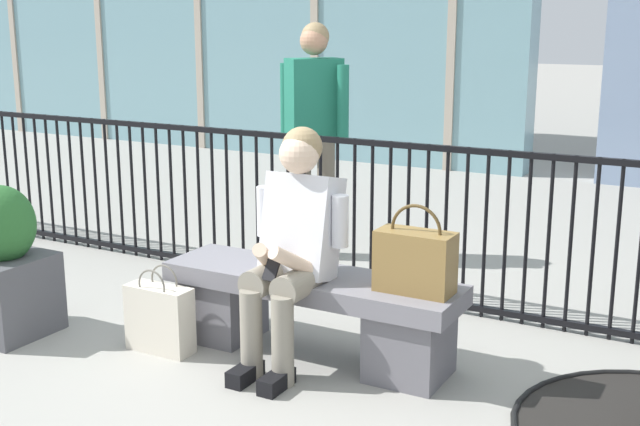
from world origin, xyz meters
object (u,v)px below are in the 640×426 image
at_px(seated_person_with_phone, 293,241).
at_px(bystander_at_railing, 314,123).
at_px(handbag_on_bench, 415,260).
at_px(stone_bench, 311,306).
at_px(planter, 4,266).
at_px(shopping_bag, 160,318).

distance_m(seated_person_with_phone, bystander_at_railing, 1.99).
height_order(seated_person_with_phone, handbag_on_bench, seated_person_with_phone).
height_order(stone_bench, planter, planter).
bearing_deg(bystander_at_railing, shopping_bag, -85.16).
bearing_deg(bystander_at_railing, handbag_on_bench, -48.02).
relative_size(seated_person_with_phone, handbag_on_bench, 2.80).
bearing_deg(stone_bench, seated_person_with_phone, -102.76).
height_order(bystander_at_railing, planter, bystander_at_railing).
bearing_deg(planter, bystander_at_railing, 71.07).
bearing_deg(bystander_at_railing, seated_person_with_phone, -63.76).
xyz_separation_m(handbag_on_bench, planter, (-2.23, -0.54, -0.21)).
bearing_deg(planter, seated_person_with_phone, 14.71).
relative_size(seated_person_with_phone, bystander_at_railing, 0.71).
distance_m(shopping_bag, planter, 0.96).
distance_m(stone_bench, bystander_at_railing, 2.00).
bearing_deg(bystander_at_railing, stone_bench, -61.20).
bearing_deg(stone_bench, planter, -161.43).
height_order(handbag_on_bench, planter, handbag_on_bench).
height_order(handbag_on_bench, bystander_at_railing, bystander_at_railing).
xyz_separation_m(stone_bench, handbag_on_bench, (0.58, -0.01, 0.34)).
bearing_deg(seated_person_with_phone, handbag_on_bench, 11.02).
bearing_deg(seated_person_with_phone, bystander_at_railing, 116.24).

